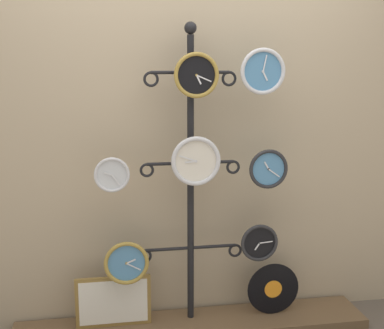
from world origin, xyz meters
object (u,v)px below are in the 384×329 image
display_stand (191,232)px  vinyl_record (273,289)px  clock_top_right (263,71)px  clock_bottom_right (259,243)px  picture_frame (113,302)px  clock_top_center (196,75)px  clock_middle_right (268,169)px  clock_middle_center (196,161)px  clock_bottom_left (126,263)px  clock_middle_left (112,175)px

display_stand → vinyl_record: 0.66m
clock_top_right → clock_bottom_right: 1.03m
display_stand → picture_frame: bearing=-176.0°
vinyl_record → clock_top_center: bearing=-175.3°
picture_frame → clock_top_right: bearing=-4.2°
clock_top_center → picture_frame: size_ratio=0.57×
clock_middle_right → picture_frame: bearing=177.4°
clock_top_center → clock_middle_center: (-0.01, -0.02, -0.49)m
clock_bottom_right → vinyl_record: (0.12, 0.06, -0.34)m
clock_top_right → clock_middle_right: 0.58m
clock_top_right → vinyl_record: bearing=22.4°
clock_top_center → clock_bottom_left: 1.17m
vinyl_record → clock_bottom_right: bearing=-152.6°
display_stand → clock_top_center: bearing=-79.0°
clock_top_center → vinyl_record: (0.51, 0.04, -1.35)m
clock_middle_center → clock_top_center: bearing=70.6°
clock_top_right → clock_middle_right: bearing=21.7°
clock_middle_right → clock_bottom_right: bearing=-147.9°
picture_frame → clock_bottom_left: bearing=-42.2°
clock_top_right → picture_frame: size_ratio=0.59×
display_stand → clock_bottom_right: bearing=-15.4°
clock_middle_center → vinyl_record: bearing=6.4°
clock_middle_right → clock_top_right: bearing=-158.3°
display_stand → clock_middle_left: (-0.47, -0.08, 0.40)m
clock_bottom_left → picture_frame: (-0.08, 0.07, -0.27)m
clock_top_right → clock_middle_right: (0.06, 0.02, -0.58)m
display_stand → clock_middle_left: size_ratio=9.16×
clock_middle_left → clock_bottom_right: clock_middle_left is taller
clock_top_right → picture_frame: clock_top_right is taller
clock_top_right → display_stand: bearing=166.2°
clock_top_right → picture_frame: 1.65m
clock_middle_center → display_stand: bearing=96.4°
clock_middle_left → clock_top_center: bearing=-1.3°
clock_top_center → display_stand: bearing=101.0°
display_stand → clock_middle_right: display_stand is taller
clock_bottom_left → clock_bottom_right: 0.81m
clock_bottom_right → vinyl_record: 0.37m
clock_bottom_left → vinyl_record: size_ratio=0.78×
clock_bottom_left → clock_bottom_right: bearing=-0.2°
display_stand → clock_top_right: (0.41, -0.10, 0.98)m
clock_top_center → clock_bottom_right: 1.09m
clock_top_center → vinyl_record: 1.45m
clock_middle_center → clock_bottom_right: (0.39, -0.00, -0.52)m
clock_top_center → clock_middle_left: (-0.49, 0.01, -0.56)m
picture_frame → clock_top_center: bearing=-6.5°
clock_top_right → clock_middle_left: clock_top_right is taller
clock_middle_left → display_stand: bearing=9.7°
clock_top_center → clock_bottom_left: size_ratio=0.98×
clock_top_right → clock_middle_center: size_ratio=0.92×
clock_top_center → vinyl_record: bearing=4.7°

